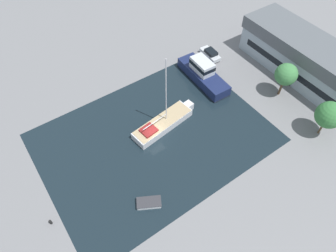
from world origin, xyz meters
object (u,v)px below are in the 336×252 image
(quay_tree_near_building, at_px, (286,74))
(sailboat_moored, at_px, (163,123))
(motor_cruiser, at_px, (203,74))
(small_dinghy, at_px, (149,203))
(warehouse_building, at_px, (307,59))
(parked_car, at_px, (210,54))
(quay_tree_by_water, at_px, (329,115))

(quay_tree_near_building, xyz_separation_m, sailboat_moored, (-5.61, -20.61, -3.71))
(motor_cruiser, bearing_deg, small_dinghy, -142.12)
(warehouse_building, relative_size, small_dinghy, 7.12)
(sailboat_moored, bearing_deg, quay_tree_near_building, 67.30)
(parked_car, distance_m, motor_cruiser, 6.92)
(warehouse_building, height_order, motor_cruiser, warehouse_building)
(warehouse_building, distance_m, quay_tree_by_water, 13.83)
(warehouse_building, relative_size, motor_cruiser, 2.19)
(sailboat_moored, bearing_deg, motor_cruiser, 104.84)
(sailboat_moored, bearing_deg, quay_tree_by_water, 44.24)
(sailboat_moored, xyz_separation_m, small_dinghy, (9.86, -9.08, -0.38))
(quay_tree_near_building, relative_size, quay_tree_by_water, 1.00)
(parked_car, height_order, motor_cruiser, motor_cruiser)
(warehouse_building, bearing_deg, quay_tree_by_water, -37.66)
(quay_tree_by_water, height_order, motor_cruiser, quay_tree_by_water)
(parked_car, relative_size, small_dinghy, 1.34)
(sailboat_moored, relative_size, small_dinghy, 3.64)
(motor_cruiser, bearing_deg, quay_tree_near_building, -47.71)
(sailboat_moored, bearing_deg, warehouse_building, 73.63)
(warehouse_building, bearing_deg, small_dinghy, -80.30)
(quay_tree_by_water, distance_m, small_dinghy, 28.97)
(motor_cruiser, relative_size, small_dinghy, 3.26)
(quay_tree_near_building, bearing_deg, warehouse_building, 99.88)
(quay_tree_by_water, height_order, small_dinghy, quay_tree_by_water)
(parked_car, xyz_separation_m, small_dinghy, (19.00, -26.46, -0.44))
(quay_tree_near_building, distance_m, parked_car, 15.53)
(quay_tree_by_water, xyz_separation_m, small_dinghy, (-5.25, -28.22, -3.89))
(motor_cruiser, bearing_deg, warehouse_building, -27.45)
(small_dinghy, bearing_deg, parked_car, -25.11)
(quay_tree_by_water, height_order, parked_car, quay_tree_by_water)
(warehouse_building, height_order, small_dinghy, warehouse_building)
(quay_tree_near_building, xyz_separation_m, small_dinghy, (4.25, -29.69, -4.09))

